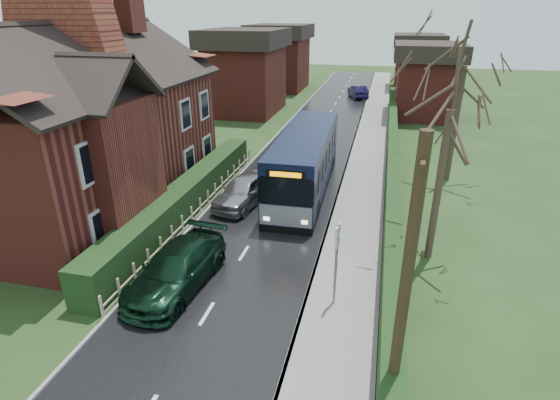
% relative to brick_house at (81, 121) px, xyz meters
% --- Properties ---
extents(ground, '(140.00, 140.00, 0.00)m').
position_rel_brick_house_xyz_m(ground, '(8.73, -4.78, -4.38)').
color(ground, '#2F4E21').
rests_on(ground, ground).
extents(road, '(6.00, 100.00, 0.02)m').
position_rel_brick_house_xyz_m(road, '(8.73, 5.22, -4.37)').
color(road, black).
rests_on(road, ground).
extents(pavement, '(2.50, 100.00, 0.14)m').
position_rel_brick_house_xyz_m(pavement, '(12.98, 5.22, -4.31)').
color(pavement, slate).
rests_on(pavement, ground).
extents(kerb_right, '(0.12, 100.00, 0.14)m').
position_rel_brick_house_xyz_m(kerb_right, '(11.78, 5.22, -4.31)').
color(kerb_right, gray).
rests_on(kerb_right, ground).
extents(kerb_left, '(0.12, 100.00, 0.10)m').
position_rel_brick_house_xyz_m(kerb_left, '(5.68, 5.22, -4.33)').
color(kerb_left, gray).
rests_on(kerb_left, ground).
extents(front_hedge, '(1.20, 16.00, 1.60)m').
position_rel_brick_house_xyz_m(front_hedge, '(4.83, 0.22, -3.58)').
color(front_hedge, black).
rests_on(front_hedge, ground).
extents(picket_fence, '(0.10, 16.00, 0.90)m').
position_rel_brick_house_xyz_m(picket_fence, '(5.58, 0.22, -3.93)').
color(picket_fence, tan).
rests_on(picket_fence, ground).
extents(right_wall_hedge, '(0.60, 50.00, 1.80)m').
position_rel_brick_house_xyz_m(right_wall_hedge, '(14.53, 5.22, -3.36)').
color(right_wall_hedge, maroon).
rests_on(right_wall_hedge, ground).
extents(brick_house, '(9.30, 14.60, 10.30)m').
position_rel_brick_house_xyz_m(brick_house, '(0.00, 0.00, 0.00)').
color(brick_house, maroon).
rests_on(brick_house, ground).
extents(bus, '(2.72, 10.83, 3.27)m').
position_rel_brick_house_xyz_m(bus, '(9.88, 4.60, -2.75)').
color(bus, black).
rests_on(bus, ground).
extents(car_silver, '(2.58, 4.70, 1.52)m').
position_rel_brick_house_xyz_m(car_silver, '(7.23, 2.01, -3.62)').
color(car_silver, '#ACAAAF').
rests_on(car_silver, ground).
extents(car_green, '(2.48, 5.22, 1.47)m').
position_rel_brick_house_xyz_m(car_green, '(7.13, -5.53, -3.64)').
color(car_green, black).
rests_on(car_green, ground).
extents(car_distant, '(2.72, 4.49, 1.40)m').
position_rel_brick_house_xyz_m(car_distant, '(10.73, 33.22, -3.68)').
color(car_distant, '#151133').
rests_on(car_distant, ground).
extents(bus_stop_sign, '(0.13, 0.46, 3.07)m').
position_rel_brick_house_xyz_m(bus_stop_sign, '(12.73, -5.36, -2.35)').
color(bus_stop_sign, slate).
rests_on(bus_stop_sign, ground).
extents(telegraph_pole, '(0.25, 0.94, 7.28)m').
position_rel_brick_house_xyz_m(telegraph_pole, '(14.53, -9.78, -0.69)').
color(telegraph_pole, black).
rests_on(telegraph_pole, ground).
extents(tree_right_near, '(3.95, 3.95, 8.52)m').
position_rel_brick_house_xyz_m(tree_right_near, '(16.06, -1.27, 1.99)').
color(tree_right_near, '#3D2E24').
rests_on(tree_right_near, ground).
extents(tree_right_far, '(4.78, 4.78, 9.23)m').
position_rel_brick_house_xyz_m(tree_right_far, '(17.73, 8.16, 2.52)').
color(tree_right_far, '#352B1F').
rests_on(tree_right_far, ground).
extents(tree_house_side, '(4.26, 4.26, 9.68)m').
position_rel_brick_house_xyz_m(tree_house_side, '(-3.51, 12.85, 2.86)').
color(tree_house_side, '#352B1F').
rests_on(tree_house_side, ground).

